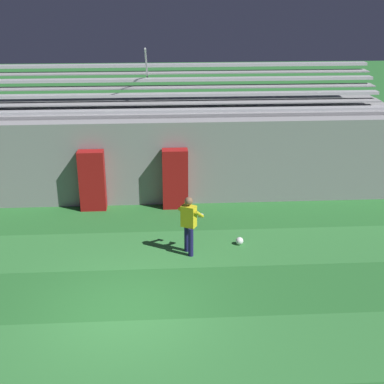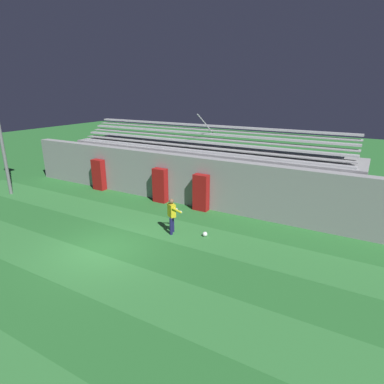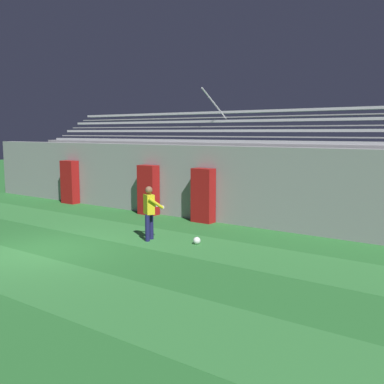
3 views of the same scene
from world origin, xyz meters
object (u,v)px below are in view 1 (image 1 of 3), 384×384
Objects in this scene: padding_pillar_gate_right at (175,179)px; soccer_ball at (240,241)px; goalkeeper at (189,222)px; padding_pillar_gate_left at (92,181)px.

soccer_ball is at bearing -58.57° from padding_pillar_gate_right.
padding_pillar_gate_right reaches higher than goalkeeper.
soccer_ball is at bearing -32.71° from padding_pillar_gate_left.
padding_pillar_gate_left is 9.04× the size of soccer_ball.
soccer_ball is (1.46, 0.43, -0.84)m from goalkeeper.
goalkeeper is (2.95, -3.26, -0.04)m from padding_pillar_gate_left.
goalkeeper is at bearing -163.57° from soccer_ball.
padding_pillar_gate_right reaches higher than soccer_ball.
goalkeeper is 7.59× the size of soccer_ball.
padding_pillar_gate_left is 5.32m from soccer_ball.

